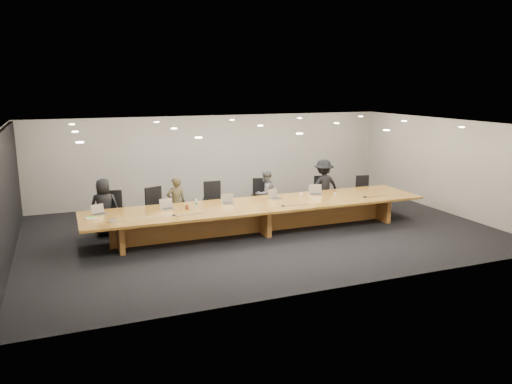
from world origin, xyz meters
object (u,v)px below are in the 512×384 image
Objects in this scene: conference_table at (260,212)px; laptop_c at (228,199)px; laptop_a at (99,210)px; av_box at (113,221)px; chair_right at (323,194)px; person_c at (265,194)px; chair_left at (158,208)px; person_b at (176,203)px; chair_mid_left at (215,202)px; mic_right at (365,197)px; chair_far_left at (113,212)px; paper_cup_near at (301,195)px; chair_mid_right at (261,198)px; person_a at (104,207)px; mic_center at (283,206)px; laptop_d at (276,194)px; person_d at (323,186)px; laptop_b at (168,204)px; amber_mug at (187,207)px; paper_cup_far at (335,194)px; chair_far_right at (364,192)px; water_bottle at (196,203)px; mic_left at (174,215)px; laptop_e at (316,190)px.

laptop_c is at bearing 158.16° from conference_table.
laptop_a reaches higher than av_box.
chair_right is 0.79× the size of person_c.
chair_right is (4.97, 0.02, -0.02)m from chair_left.
chair_left is 0.82× the size of person_b.
chair_mid_left reaches higher than mic_right.
chair_far_left is at bearing 169.21° from laptop_c.
chair_far_left reaches higher than paper_cup_near.
chair_mid_right is 1.03× the size of chair_right.
laptop_c is at bearing 169.75° from mic_right.
chair_mid_right is 12.25× the size of paper_cup_near.
person_c reaches higher than chair_mid_left.
person_a is at bearing -147.13° from chair_far_left.
chair_left is 3.33m from mic_center.
laptop_a reaches higher than conference_table.
person_b is (1.84, -0.07, -0.04)m from person_a.
laptop_d is at bearing -31.76° from chair_mid_left.
conference_table is at bearing -164.13° from paper_cup_near.
person_d reaches higher than mic_right.
person_d is 3.42m from laptop_c.
laptop_b reaches higher than laptop_c.
chair_far_left reaches higher than laptop_c.
chair_mid_right is 2.79m from amber_mug.
av_box is (-6.28, -1.61, 0.21)m from chair_right.
conference_table is at bearing 22.57° from person_d.
chair_far_right is at bearing 32.23° from paper_cup_far.
laptop_a is at bearing 174.68° from conference_table.
mic_right is (3.81, -1.67, 0.19)m from chair_mid_left.
paper_cup_near is (0.81, -0.94, 0.23)m from chair_mid_right.
amber_mug is (-1.14, -0.19, -0.07)m from laptop_c.
person_d is 2.66m from mic_center.
person_c is 7.39× the size of av_box.
conference_table is 2.80m from chair_right.
mic_center is (2.89, -1.65, 0.20)m from chair_left.
person_c is at bearing 19.47° from av_box.
chair_right is 4.32m from water_bottle.
chair_left is 0.71× the size of person_d.
chair_left reaches higher than conference_table.
water_bottle is at bearing -135.62° from chair_mid_right.
chair_far_right is 8.03m from laptop_a.
person_a is 2.15m from mic_left.
chair_mid_right reaches higher than chair_right.
person_a reaches higher than person_b.
laptop_d is at bearing -0.57° from chair_far_left.
person_b reaches higher than laptop_d.
chair_mid_left reaches higher than av_box.
mic_left is at bearing 71.97° from person_b.
laptop_d is at bearing 178.09° from person_a.
amber_mug is (-3.78, -0.29, -0.09)m from laptop_e.
mic_right is at bearing -26.03° from laptop_a.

